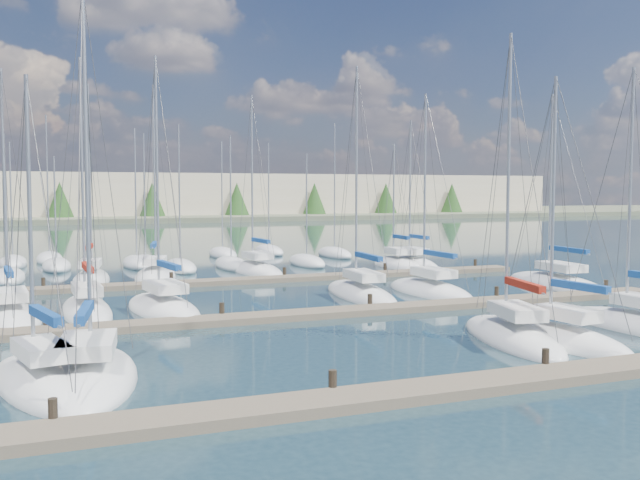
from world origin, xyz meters
name	(u,v)px	position (x,y,z in m)	size (l,w,h in m)	color
ground	(161,249)	(0.00, 60.00, 0.00)	(400.00, 400.00, 0.00)	#213842
dock_near	(461,387)	(0.00, 2.01, 0.15)	(44.00, 1.93, 1.10)	#6B5E4C
dock_mid	(305,315)	(0.00, 16.01, 0.15)	(44.00, 1.93, 1.10)	#6B5E4C
dock_far	(233,281)	(0.00, 30.01, 0.15)	(44.00, 1.93, 1.10)	#6B5E4C
sailboat_j	(163,308)	(-6.26, 20.42, 0.18)	(4.00, 8.68, 14.02)	white
sailboat_k	(361,294)	(5.46, 21.19, 0.19)	(3.30, 9.74, 14.39)	white
sailboat_d	(512,337)	(6.12, 7.59, 0.18)	(4.38, 8.67, 13.59)	white
sailboat_b	(39,384)	(-12.32, 7.13, 0.18)	(4.06, 7.92, 10.71)	white
sailboat_r	(413,264)	(16.76, 35.15, 0.19)	(2.42, 7.82, 12.87)	white
sailboat_c	(89,378)	(-10.80, 7.32, 0.18)	(4.32, 8.60, 13.68)	white
sailboat_e	(561,340)	(7.58, 6.32, 0.19)	(3.07, 7.40, 11.70)	white
sailboat_n	(91,279)	(-8.90, 34.30, 0.20)	(3.59, 8.22, 14.35)	white
sailboat_l	(430,291)	(9.98, 20.90, 0.18)	(2.97, 8.61, 12.95)	white
sailboat_p	(256,270)	(3.34, 35.79, 0.18)	(3.43, 8.70, 14.35)	white
sailboat_h	(9,318)	(-13.64, 20.29, 0.18)	(3.54, 7.84, 12.90)	white
sailboat_m	(556,284)	(19.42, 20.72, 0.17)	(3.73, 9.95, 13.38)	white
sailboat_i	(87,311)	(-10.03, 21.00, 0.19)	(2.63, 8.50, 13.80)	white
sailboat_o	(155,276)	(-4.48, 34.66, 0.19)	(4.43, 8.21, 14.57)	white
sailboat_f	(639,326)	(12.95, 7.45, 0.18)	(2.96, 8.93, 12.61)	white
sailboat_q	(396,265)	(15.31, 35.39, 0.17)	(3.07, 7.51, 10.90)	white
distant_boats	(140,262)	(-4.34, 43.76, 0.29)	(36.93, 20.75, 13.30)	#9EA0A5
shoreline	(31,185)	(-13.29, 149.77, 7.44)	(400.00, 60.00, 38.00)	#666B51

